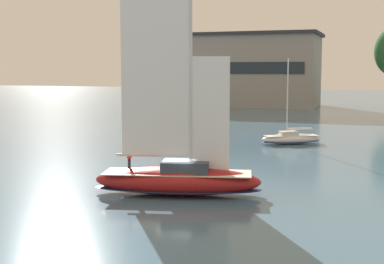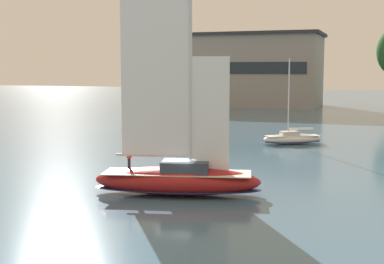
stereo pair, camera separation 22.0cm
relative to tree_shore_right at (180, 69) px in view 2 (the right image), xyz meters
The scene contains 5 objects.
ground_plane 91.42m from the tree_shore_right, 69.09° to the right, with size 400.00×400.00×0.00m, color #42667F.
waterfront_building 15.57m from the tree_shore_right, 15.92° to the left, with size 35.05×18.46×16.69m.
tree_shore_right is the anchor object (origin of this frame).
sailboat_main 91.32m from the tree_shore_right, 69.07° to the right, with size 11.97×5.88×15.84m.
sailboat_moored_near_marina 68.12m from the tree_shore_right, 57.96° to the right, with size 7.11×5.39×9.79m.
Camera 2 is at (13.07, -33.45, 8.57)m, focal length 50.00 mm.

